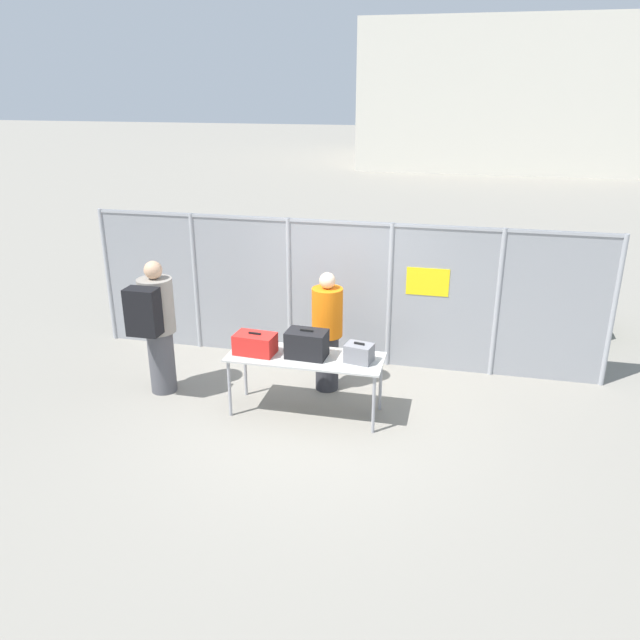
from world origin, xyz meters
name	(u,v)px	position (x,y,z in m)	size (l,w,h in m)	color
ground_plane	(309,417)	(0.00, 0.00, 0.00)	(120.00, 120.00, 0.00)	gray
fence_section	(339,290)	(0.01, 1.83, 1.12)	(7.60, 0.07, 2.15)	#9EA0A5
inspection_table	(305,361)	(-0.06, 0.12, 0.73)	(1.94, 0.71, 0.79)	#B2B2AD
suitcase_red	(255,344)	(-0.70, 0.07, 0.92)	(0.52, 0.35, 0.28)	red
suitcase_black	(307,344)	(-0.05, 0.11, 0.96)	(0.51, 0.35, 0.36)	black
suitcase_grey	(359,353)	(0.61, 0.11, 0.90)	(0.36, 0.30, 0.25)	slate
traveler_hooded	(156,323)	(-2.11, 0.21, 1.01)	(0.45, 0.70, 1.83)	#4C4C51
security_worker_near	(327,330)	(0.05, 0.85, 0.86)	(0.41, 0.41, 1.66)	#2D2D33
utility_trailer	(498,299)	(2.40, 4.09, 0.42)	(4.12, 2.12, 0.70)	#4C6B47
distant_hangar	(497,95)	(2.86, 29.65, 3.41)	(13.06, 11.97, 6.82)	beige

